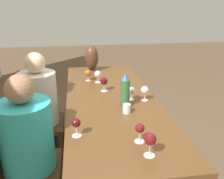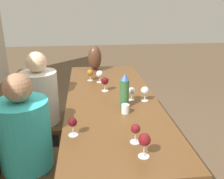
% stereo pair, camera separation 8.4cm
% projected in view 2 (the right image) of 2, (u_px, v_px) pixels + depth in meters
% --- Properties ---
extents(ground_plane, '(14.00, 14.00, 0.00)m').
position_uv_depth(ground_plane, '(112.00, 166.00, 2.60)').
color(ground_plane, brown).
extents(dining_table, '(2.28, 0.83, 0.77)m').
position_uv_depth(dining_table, '(112.00, 106.00, 2.37)').
color(dining_table, brown).
rests_on(dining_table, ground_plane).
extents(water_bottle, '(0.08, 0.08, 0.30)m').
position_uv_depth(water_bottle, '(124.00, 91.00, 2.10)').
color(water_bottle, '#336638').
rests_on(water_bottle, dining_table).
extents(water_tumbler, '(0.07, 0.07, 0.08)m').
position_uv_depth(water_tumbler, '(125.00, 109.00, 2.02)').
color(water_tumbler, silver).
rests_on(water_tumbler, dining_table).
extents(vase, '(0.17, 0.17, 0.32)m').
position_uv_depth(vase, '(95.00, 58.00, 3.16)').
color(vase, '#4C2D1E').
rests_on(vase, dining_table).
extents(wine_glass_0, '(0.06, 0.06, 0.12)m').
position_uv_depth(wine_glass_0, '(132.00, 91.00, 2.26)').
color(wine_glass_0, silver).
rests_on(wine_glass_0, dining_table).
extents(wine_glass_1, '(0.07, 0.07, 0.13)m').
position_uv_depth(wine_glass_1, '(90.00, 73.00, 2.80)').
color(wine_glass_1, silver).
rests_on(wine_glass_1, dining_table).
extents(wine_glass_2, '(0.07, 0.07, 0.13)m').
position_uv_depth(wine_glass_2, '(73.00, 123.00, 1.67)').
color(wine_glass_2, silver).
rests_on(wine_glass_2, dining_table).
extents(wine_glass_3, '(0.08, 0.08, 0.13)m').
position_uv_depth(wine_glass_3, '(100.00, 74.00, 2.74)').
color(wine_glass_3, silver).
rests_on(wine_glass_3, dining_table).
extents(wine_glass_4, '(0.07, 0.07, 0.14)m').
position_uv_depth(wine_glass_4, '(105.00, 81.00, 2.48)').
color(wine_glass_4, silver).
rests_on(wine_glass_4, dining_table).
extents(wine_glass_5, '(0.07, 0.07, 0.13)m').
position_uv_depth(wine_glass_5, '(135.00, 130.00, 1.59)').
color(wine_glass_5, silver).
rests_on(wine_glass_5, dining_table).
extents(wine_glass_6, '(0.07, 0.07, 0.14)m').
position_uv_depth(wine_glass_6, '(145.00, 91.00, 2.24)').
color(wine_glass_6, silver).
rests_on(wine_glass_6, dining_table).
extents(wine_glass_7, '(0.07, 0.07, 0.15)m').
position_uv_depth(wine_glass_7, '(144.00, 141.00, 1.44)').
color(wine_glass_7, silver).
rests_on(wine_glass_7, dining_table).
extents(chair_near, '(0.44, 0.44, 0.97)m').
position_uv_depth(chair_near, '(17.00, 160.00, 1.86)').
color(chair_near, brown).
rests_on(chair_near, ground_plane).
extents(chair_far, '(0.44, 0.44, 0.97)m').
position_uv_depth(chair_far, '(35.00, 117.00, 2.52)').
color(chair_far, brown).
rests_on(chair_far, ground_plane).
extents(person_near, '(0.38, 0.38, 1.18)m').
position_uv_depth(person_near, '(28.00, 146.00, 1.83)').
color(person_near, '#2D2D38').
rests_on(person_near, ground_plane).
extents(person_far, '(0.36, 0.36, 1.18)m').
position_uv_depth(person_far, '(43.00, 106.00, 2.49)').
color(person_far, '#2D2D38').
rests_on(person_far, ground_plane).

